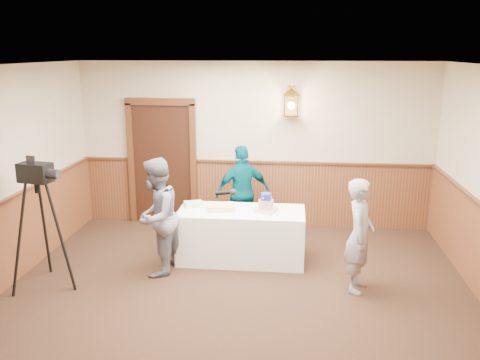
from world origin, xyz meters
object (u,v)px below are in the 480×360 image
object	(u,v)px
tiered_cake	(266,205)
sheet_cake_yellow	(221,207)
sheet_cake_green	(194,204)
interviewer	(156,217)
tv_camera_rig	(42,232)
display_table	(241,235)
assistant_p	(243,192)
baker	(360,236)

from	to	relation	value
tiered_cake	sheet_cake_yellow	xyz separation A→B (m)	(-0.65, 0.03, -0.07)
sheet_cake_green	interviewer	world-z (taller)	interviewer
interviewer	tv_camera_rig	bearing A→B (deg)	-57.62
sheet_cake_green	display_table	bearing A→B (deg)	-10.43
interviewer	assistant_p	bearing A→B (deg)	155.06
tiered_cake	interviewer	world-z (taller)	interviewer
interviewer	baker	xyz separation A→B (m)	(2.65, -0.23, -0.07)
sheet_cake_yellow	tv_camera_rig	bearing A→B (deg)	-152.50
sheet_cake_green	assistant_p	xyz separation A→B (m)	(0.65, 0.77, -0.02)
display_table	baker	bearing A→B (deg)	-26.96
sheet_cake_yellow	baker	size ratio (longest dim) A/B	0.26
sheet_cake_green	interviewer	xyz separation A→B (m)	(-0.37, -0.69, 0.02)
assistant_p	tv_camera_rig	xyz separation A→B (m)	(-2.36, -2.02, -0.03)
assistant_p	tv_camera_rig	distance (m)	3.11
display_table	sheet_cake_green	distance (m)	0.84
tiered_cake	sheet_cake_yellow	world-z (taller)	tiered_cake
display_table	assistant_p	distance (m)	0.98
tiered_cake	tv_camera_rig	distance (m)	2.99
baker	interviewer	bearing A→B (deg)	98.66
display_table	sheet_cake_yellow	world-z (taller)	sheet_cake_yellow
sheet_cake_green	assistant_p	bearing A→B (deg)	49.93
interviewer	tv_camera_rig	xyz separation A→B (m)	(-1.34, -0.56, -0.07)
baker	assistant_p	xyz separation A→B (m)	(-1.64, 1.70, 0.03)
tiered_cake	sheet_cake_green	world-z (taller)	tiered_cake
sheet_cake_green	baker	distance (m)	2.47
interviewer	sheet_cake_yellow	bearing A→B (deg)	134.88
display_table	tiered_cake	world-z (taller)	tiered_cake
display_table	sheet_cake_yellow	bearing A→B (deg)	-179.39
sheet_cake_yellow	interviewer	xyz separation A→B (m)	(-0.80, -0.56, 0.01)
display_table	assistant_p	world-z (taller)	assistant_p
display_table	tv_camera_rig	bearing A→B (deg)	-155.34
display_table	interviewer	bearing A→B (deg)	-152.78
tiered_cake	tv_camera_rig	size ratio (longest dim) A/B	0.21
display_table	sheet_cake_green	world-z (taller)	sheet_cake_green
interviewer	display_table	bearing A→B (deg)	127.10
baker	tv_camera_rig	distance (m)	4.01
tiered_cake	assistant_p	bearing A→B (deg)	114.29
assistant_p	tv_camera_rig	size ratio (longest dim) A/B	0.93
baker	assistant_p	distance (m)	2.36
interviewer	baker	size ratio (longest dim) A/B	1.10
tv_camera_rig	assistant_p	bearing A→B (deg)	51.16
sheet_cake_green	baker	xyz separation A→B (m)	(2.28, -0.93, -0.05)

